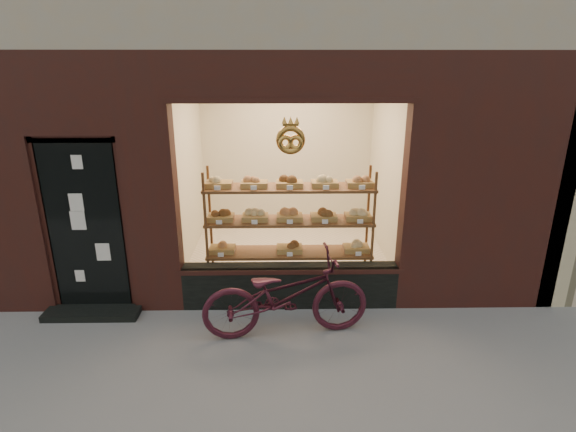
{
  "coord_description": "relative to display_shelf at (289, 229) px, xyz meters",
  "views": [
    {
      "loc": [
        0.33,
        -3.02,
        2.95
      ],
      "look_at": [
        0.42,
        2.0,
        1.25
      ],
      "focal_mm": 28.0,
      "sensor_mm": 36.0,
      "label": 1
    }
  ],
  "objects": [
    {
      "name": "bicycle",
      "position": [
        -0.06,
        -1.08,
        -0.4
      ],
      "size": [
        1.95,
        0.9,
        0.99
      ],
      "primitive_type": "imported",
      "rotation": [
        0.0,
        0.0,
        1.7
      ],
      "color": "#37111C",
      "rests_on": "ground"
    },
    {
      "name": "display_shelf",
      "position": [
        0.0,
        0.0,
        0.0
      ],
      "size": [
        2.2,
        0.45,
        1.7
      ],
      "color": "#5D3112",
      "rests_on": "ground"
    },
    {
      "name": "ground",
      "position": [
        -0.45,
        -2.55,
        -0.89
      ],
      "size": [
        90.0,
        90.0,
        0.0
      ],
      "primitive_type": "plane",
      "color": "slate"
    }
  ]
}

